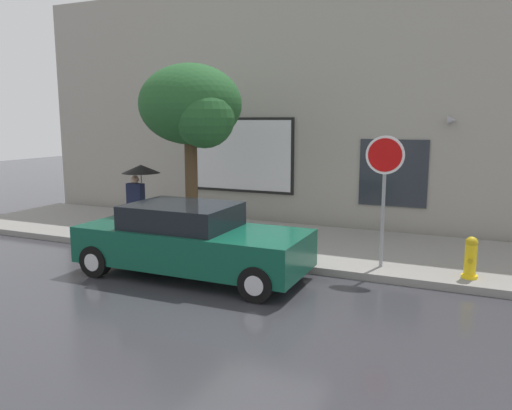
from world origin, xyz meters
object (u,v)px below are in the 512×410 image
(parked_car, at_px, (191,241))
(fire_hydrant, at_px, (471,258))
(pedestrian_with_umbrella, at_px, (139,178))
(street_tree, at_px, (193,108))
(stop_sign, at_px, (384,175))

(parked_car, bearing_deg, fire_hydrant, 17.12)
(parked_car, height_order, pedestrian_with_umbrella, pedestrian_with_umbrella)
(pedestrian_with_umbrella, height_order, street_tree, street_tree)
(pedestrian_with_umbrella, bearing_deg, parked_car, -37.95)
(fire_hydrant, relative_size, pedestrian_with_umbrella, 0.44)
(parked_car, distance_m, street_tree, 3.79)
(pedestrian_with_umbrella, distance_m, street_tree, 2.39)
(parked_car, xyz_separation_m, fire_hydrant, (5.15, 1.59, -0.18))
(parked_car, height_order, fire_hydrant, parked_car)
(stop_sign, bearing_deg, street_tree, 171.56)
(fire_hydrant, distance_m, stop_sign, 2.24)
(fire_hydrant, bearing_deg, street_tree, 173.15)
(pedestrian_with_umbrella, bearing_deg, stop_sign, -5.45)
(street_tree, relative_size, stop_sign, 1.63)
(parked_car, relative_size, pedestrian_with_umbrella, 2.55)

